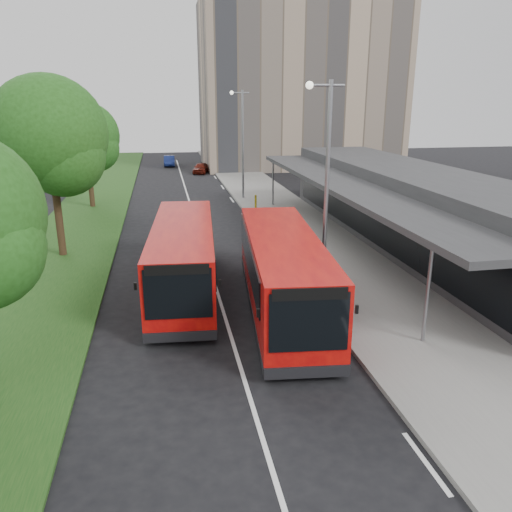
# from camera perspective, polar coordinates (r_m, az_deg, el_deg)

# --- Properties ---
(ground) EXTENTS (120.00, 120.00, 0.00)m
(ground) POSITION_cam_1_polar(r_m,az_deg,el_deg) (17.82, -3.46, -7.34)
(ground) COLOR black
(ground) RESTS_ON ground
(pavement) EXTENTS (5.00, 80.00, 0.15)m
(pavement) POSITION_cam_1_polar(r_m,az_deg,el_deg) (37.66, 1.74, 6.12)
(pavement) COLOR slate
(pavement) RESTS_ON ground
(grass_verge) EXTENTS (5.00, 80.00, 0.10)m
(grass_verge) POSITION_cam_1_polar(r_m,az_deg,el_deg) (37.17, -18.32, 5.05)
(grass_verge) COLOR #173F14
(grass_verge) RESTS_ON ground
(lane_centre_line) EXTENTS (0.12, 70.00, 0.01)m
(lane_centre_line) POSITION_cam_1_polar(r_m,az_deg,el_deg) (32.01, -6.90, 3.84)
(lane_centre_line) COLOR silver
(lane_centre_line) RESTS_ON ground
(kerb_dashes) EXTENTS (0.12, 56.00, 0.01)m
(kerb_dashes) POSITION_cam_1_polar(r_m,az_deg,el_deg) (36.23, -2.11, 5.55)
(kerb_dashes) COLOR silver
(kerb_dashes) RESTS_ON ground
(office_block) EXTENTS (22.00, 12.00, 18.00)m
(office_block) POSITION_cam_1_polar(r_m,az_deg,el_deg) (60.23, 4.97, 18.83)
(office_block) COLOR tan
(office_block) RESTS_ON ground
(station_building) EXTENTS (7.70, 26.00, 4.00)m
(station_building) POSITION_cam_1_polar(r_m,az_deg,el_deg) (27.79, 17.09, 5.42)
(station_building) COLOR #2C2C2E
(station_building) RESTS_ON ground
(tree_mid) EXTENTS (5.38, 5.38, 8.65)m
(tree_mid) POSITION_cam_1_polar(r_m,az_deg,el_deg) (25.70, -22.52, 11.98)
(tree_mid) COLOR black
(tree_mid) RESTS_ON ground
(tree_far) EXTENTS (4.60, 4.60, 7.38)m
(tree_far) POSITION_cam_1_polar(r_m,az_deg,el_deg) (37.56, -18.84, 12.41)
(tree_far) COLOR black
(tree_far) RESTS_ON ground
(lamp_post_near) EXTENTS (1.44, 0.28, 8.00)m
(lamp_post_near) POSITION_cam_1_polar(r_m,az_deg,el_deg) (19.25, 7.89, 9.09)
(lamp_post_near) COLOR gray
(lamp_post_near) RESTS_ON pavement
(lamp_post_far) EXTENTS (1.44, 0.28, 8.00)m
(lamp_post_far) POSITION_cam_1_polar(r_m,az_deg,el_deg) (38.64, -1.65, 13.36)
(lamp_post_far) COLOR gray
(lamp_post_far) RESTS_ON pavement
(bus_main) EXTENTS (3.54, 10.26, 2.85)m
(bus_main) POSITION_cam_1_polar(r_m,az_deg,el_deg) (18.02, 3.09, -2.02)
(bus_main) COLOR red
(bus_main) RESTS_ON ground
(bus_second) EXTENTS (3.25, 9.95, 2.77)m
(bus_second) POSITION_cam_1_polar(r_m,az_deg,el_deg) (20.11, -8.27, -0.21)
(bus_second) COLOR red
(bus_second) RESTS_ON ground
(litter_bin) EXTENTS (0.60, 0.60, 0.89)m
(litter_bin) POSITION_cam_1_polar(r_m,az_deg,el_deg) (29.22, 4.10, 3.81)
(litter_bin) COLOR #3A2318
(litter_bin) RESTS_ON pavement
(bollard) EXTENTS (0.17, 0.17, 0.92)m
(bollard) POSITION_cam_1_polar(r_m,az_deg,el_deg) (35.29, -0.04, 6.25)
(bollard) COLOR yellow
(bollard) RESTS_ON pavement
(car_near) EXTENTS (2.19, 3.52, 1.12)m
(car_near) POSITION_cam_1_polar(r_m,az_deg,el_deg) (53.91, -6.32, 9.97)
(car_near) COLOR #57150C
(car_near) RESTS_ON ground
(car_far) EXTENTS (1.32, 3.57, 1.17)m
(car_far) POSITION_cam_1_polar(r_m,az_deg,el_deg) (60.56, -9.87, 10.66)
(car_far) COLOR navy
(car_far) RESTS_ON ground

